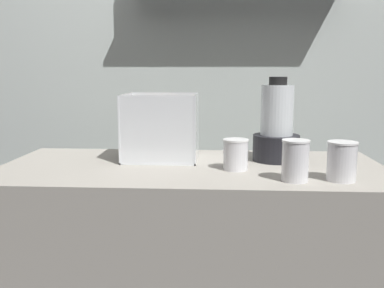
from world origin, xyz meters
TOP-DOWN VIEW (x-y plane):
  - counter at (0.00, 0.00)m, footprint 1.40×0.64m
  - back_wall_unit at (0.00, 0.77)m, footprint 2.60×0.24m
  - carrot_display_bin at (-0.14, 0.12)m, footprint 0.28×0.25m
  - blender_pitcher at (0.32, 0.11)m, footprint 0.18×0.18m
  - juice_cup_mango_far_left at (0.16, -0.06)m, footprint 0.09×0.09m
  - juice_cup_beet_left at (0.34, -0.20)m, footprint 0.09×0.09m
  - juice_cup_mango_middle at (0.48, -0.19)m, footprint 0.09×0.09m

SIDE VIEW (x-z plane):
  - counter at x=0.00m, z-range 0.00..0.90m
  - juice_cup_mango_far_left at x=0.16m, z-range 0.89..1.00m
  - juice_cup_mango_middle at x=0.48m, z-range 0.89..1.02m
  - juice_cup_beet_left at x=0.34m, z-range 0.89..1.02m
  - carrot_display_bin at x=-0.14m, z-range 0.85..1.11m
  - blender_pitcher at x=0.32m, z-range 0.86..1.18m
  - back_wall_unit at x=0.00m, z-range 0.01..2.51m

